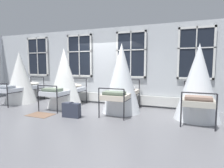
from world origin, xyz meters
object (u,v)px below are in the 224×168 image
at_px(cot_third, 122,79).
at_px(cot_fourth, 198,83).
at_px(cot_first, 20,78).
at_px(suitcase_dark, 71,110).
at_px(cot_second, 64,79).

bearing_deg(cot_third, cot_fourth, -90.45).
xyz_separation_m(cot_first, suitcase_dark, (3.32, -1.17, -0.82)).
bearing_deg(suitcase_dark, cot_third, 42.77).
relative_size(cot_third, suitcase_dark, 4.07).
xyz_separation_m(cot_fourth, suitcase_dark, (-3.54, -1.20, -0.85)).
height_order(cot_third, cot_fourth, cot_third).
distance_m(cot_third, suitcase_dark, 1.92).
relative_size(cot_first, suitcase_dark, 3.80).
distance_m(cot_first, suitcase_dark, 3.61).
bearing_deg(cot_second, cot_fourth, -88.83).
distance_m(cot_first, cot_second, 2.25).
distance_m(cot_first, cot_third, 4.51).
bearing_deg(cot_second, cot_third, -87.99).
relative_size(cot_fourth, suitcase_dark, 3.88).
bearing_deg(cot_fourth, cot_third, 91.33).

